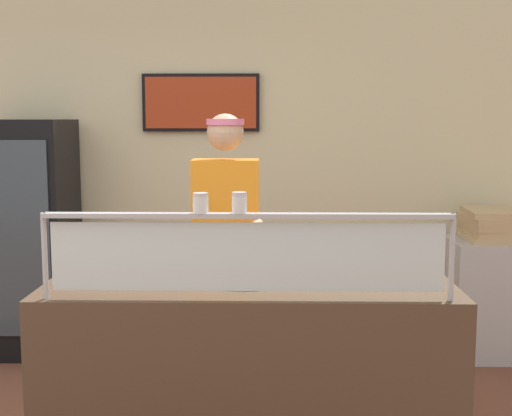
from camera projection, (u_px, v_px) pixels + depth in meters
ground_plane at (252, 415)px, 4.05m from camera, size 12.00×12.00×0.00m
shop_rear_unit at (256, 166)px, 5.45m from camera, size 6.36×0.13×2.70m
serving_counter at (249, 380)px, 3.34m from camera, size 1.96×0.69×0.95m
sneeze_guard at (247, 244)px, 2.96m from camera, size 1.78×0.06×0.38m
pizza_tray at (245, 277)px, 3.36m from camera, size 0.45×0.45×0.04m
pizza_server at (251, 273)px, 3.34m from camera, size 0.08×0.28×0.01m
parmesan_shaker at (201, 204)px, 2.95m from camera, size 0.07×0.07×0.09m
pepper_flake_shaker at (239, 204)px, 2.94m from camera, size 0.07×0.07×0.09m
worker_figure at (227, 245)px, 3.99m from camera, size 0.41×0.50×1.76m
drink_fridge at (27, 237)px, 5.11m from camera, size 0.65×0.65×1.72m
prep_shelf at (496, 298)px, 5.06m from camera, size 0.70×0.55×0.85m
pizza_box_stack at (500, 225)px, 4.99m from camera, size 0.50×0.49×0.22m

